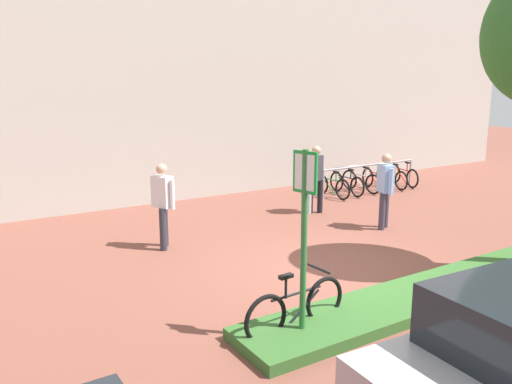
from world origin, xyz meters
name	(u,v)px	position (x,y,z in m)	size (l,w,h in m)	color
ground_plane	(330,271)	(0.00, 0.00, 0.00)	(60.00, 60.00, 0.00)	brown
building_facade	(165,17)	(0.00, 7.14, 5.00)	(28.00, 1.20, 10.00)	#B2ADA3
planter_strip	(437,291)	(0.72, -1.72, 0.08)	(7.00, 1.10, 0.16)	#336028
parking_sign_post	(304,219)	(-1.91, -1.72, 1.62)	(0.11, 0.36, 2.49)	#2D7238
bike_at_sign	(296,308)	(-1.86, -1.51, 0.35)	(1.68, 0.42, 0.86)	black
bike_rack_cluster	(369,180)	(5.48, 4.68, 0.35)	(3.76, 1.64, 0.83)	#99999E
bollard_steel	(309,196)	(2.18, 3.44, 0.45)	(0.16, 0.16, 0.90)	#ADADB2
person_shirt_blue	(163,200)	(-1.98, 2.78, 0.98)	(0.38, 0.56, 1.72)	#2D2D38
person_suited_dark	(316,175)	(2.36, 3.40, 0.98)	(0.55, 0.40, 1.72)	black
person_casual_tan	(385,186)	(2.80, 1.46, 0.98)	(0.37, 0.58, 1.72)	#383342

